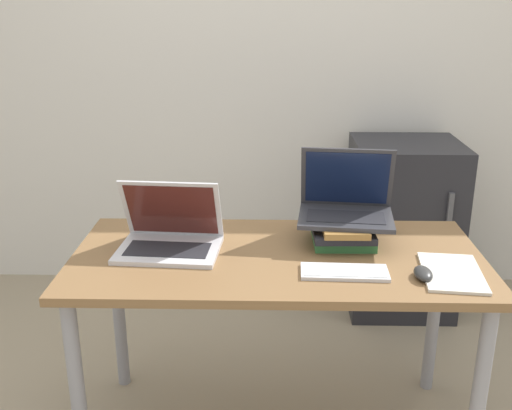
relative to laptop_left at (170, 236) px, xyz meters
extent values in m
cube|color=silver|center=(0.38, 1.30, 0.57)|extent=(8.00, 0.05, 2.70)
cube|color=brown|center=(0.38, -0.03, -0.06)|extent=(1.42, 0.67, 0.03)
cylinder|color=gray|center=(-0.27, -0.31, -0.43)|extent=(0.05, 0.05, 0.70)
cylinder|color=gray|center=(1.02, -0.31, -0.43)|extent=(0.05, 0.05, 0.70)
cylinder|color=gray|center=(-0.27, 0.24, -0.43)|extent=(0.05, 0.05, 0.70)
cylinder|color=gray|center=(1.02, 0.24, -0.43)|extent=(0.05, 0.05, 0.70)
cube|color=silver|center=(0.00, -0.02, -0.04)|extent=(0.37, 0.28, 0.02)
cube|color=#232328|center=(0.00, -0.04, -0.03)|extent=(0.29, 0.15, 0.00)
cube|color=silver|center=(0.00, 0.05, 0.08)|extent=(0.36, 0.14, 0.24)
cube|color=#4C1E19|center=(0.00, 0.05, 0.08)|extent=(0.32, 0.12, 0.21)
cube|color=#33753D|center=(0.62, 0.08, -0.03)|extent=(0.22, 0.20, 0.04)
cube|color=black|center=(0.61, 0.06, 0.00)|extent=(0.22, 0.24, 0.02)
cube|color=olive|center=(0.61, 0.07, 0.02)|extent=(0.16, 0.27, 0.02)
cube|color=#333338|center=(0.62, 0.08, 0.04)|extent=(0.36, 0.28, 0.02)
cube|color=#232328|center=(0.62, 0.07, 0.05)|extent=(0.29, 0.16, 0.00)
cube|color=#333338|center=(0.63, 0.17, 0.17)|extent=(0.34, 0.12, 0.24)
cube|color=#0F1938|center=(0.63, 0.16, 0.17)|extent=(0.31, 0.10, 0.21)
cube|color=silver|center=(0.59, -0.18, -0.04)|extent=(0.28, 0.13, 0.01)
cube|color=silver|center=(0.59, -0.18, -0.04)|extent=(0.26, 0.10, 0.00)
ellipsoid|color=#2D2D2D|center=(0.83, -0.21, -0.03)|extent=(0.06, 0.10, 0.03)
cube|color=silver|center=(0.94, -0.18, -0.04)|extent=(0.21, 0.30, 0.01)
cube|color=#232328|center=(1.04, 0.98, -0.34)|extent=(0.53, 0.48, 0.89)
cube|color=#4C4C51|center=(1.20, 0.73, -0.29)|extent=(0.02, 0.02, 0.45)
camera|label=1|loc=(0.35, -1.93, 0.80)|focal=42.00mm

